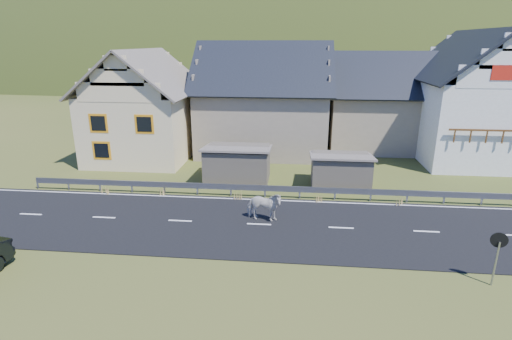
# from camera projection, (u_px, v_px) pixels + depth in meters

# --- Properties ---
(ground) EXTENTS (160.00, 160.00, 0.00)m
(ground) POSITION_uv_depth(u_px,v_px,m) (259.00, 225.00, 19.72)
(ground) COLOR #344618
(ground) RESTS_ON ground
(road) EXTENTS (60.00, 7.00, 0.04)m
(road) POSITION_uv_depth(u_px,v_px,m) (259.00, 225.00, 19.71)
(road) COLOR black
(road) RESTS_ON ground
(lane_markings) EXTENTS (60.00, 6.60, 0.01)m
(lane_markings) POSITION_uv_depth(u_px,v_px,m) (259.00, 224.00, 19.71)
(lane_markings) COLOR silver
(lane_markings) RESTS_ON road
(guardrail) EXTENTS (28.10, 0.09, 0.75)m
(guardrail) POSITION_uv_depth(u_px,v_px,m) (265.00, 188.00, 23.04)
(guardrail) COLOR #93969B
(guardrail) RESTS_ON ground
(shed_left) EXTENTS (4.30, 3.30, 2.40)m
(shed_left) POSITION_uv_depth(u_px,v_px,m) (238.00, 164.00, 25.73)
(shed_left) COLOR #60574B
(shed_left) RESTS_ON ground
(shed_right) EXTENTS (3.80, 2.90, 2.20)m
(shed_right) POSITION_uv_depth(u_px,v_px,m) (340.00, 171.00, 24.67)
(shed_right) COLOR #60574B
(shed_right) RESTS_ON ground
(house_cream) EXTENTS (7.80, 9.80, 8.30)m
(house_cream) POSITION_uv_depth(u_px,v_px,m) (144.00, 100.00, 30.70)
(house_cream) COLOR beige
(house_cream) RESTS_ON ground
(house_stone_a) EXTENTS (10.80, 9.80, 8.90)m
(house_stone_a) POSITION_uv_depth(u_px,v_px,m) (264.00, 93.00, 32.61)
(house_stone_a) COLOR gray
(house_stone_a) RESTS_ON ground
(house_stone_b) EXTENTS (9.80, 8.80, 8.10)m
(house_stone_b) POSITION_uv_depth(u_px,v_px,m) (384.00, 97.00, 33.67)
(house_stone_b) COLOR gray
(house_stone_b) RESTS_ON ground
(house_white) EXTENTS (8.80, 10.80, 9.70)m
(house_white) POSITION_uv_depth(u_px,v_px,m) (475.00, 92.00, 30.01)
(house_white) COLOR white
(house_white) RESTS_ON ground
(mountain) EXTENTS (440.00, 280.00, 260.00)m
(mountain) POSITION_uv_depth(u_px,v_px,m) (303.00, 103.00, 195.87)
(mountain) COLOR #273C0F
(mountain) RESTS_ON ground
(conifer_patch) EXTENTS (76.00, 50.00, 28.00)m
(conifer_patch) POSITION_uv_depth(u_px,v_px,m) (120.00, 51.00, 127.31)
(conifer_patch) COLOR black
(conifer_patch) RESTS_ON ground
(horse) EXTENTS (1.15, 1.96, 1.56)m
(horse) POSITION_uv_depth(u_px,v_px,m) (264.00, 206.00, 19.88)
(horse) COLOR beige
(horse) RESTS_ON road
(traffic_mirror) EXTENTS (0.58, 0.21, 2.12)m
(traffic_mirror) POSITION_uv_depth(u_px,v_px,m) (498.00, 247.00, 14.43)
(traffic_mirror) COLOR #93969B
(traffic_mirror) RESTS_ON ground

